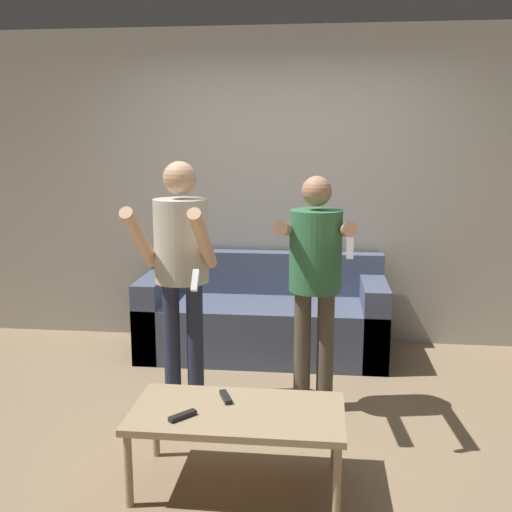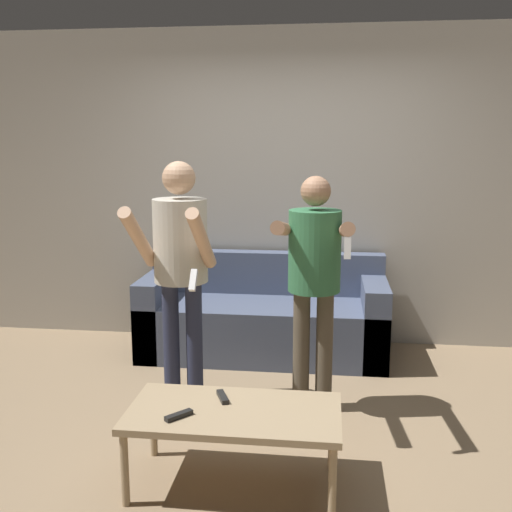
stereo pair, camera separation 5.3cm
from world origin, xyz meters
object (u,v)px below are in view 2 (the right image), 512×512
Objects in this scene: couch at (264,319)px; coffee_table at (234,417)px; person_standing_left at (180,255)px; remote_far at (223,397)px; remote_near at (179,415)px; person_standing_right at (314,267)px.

coffee_table is at bearing -88.11° from couch.
person_standing_left is 10.73× the size of remote_far.
remote_near is at bearing -126.32° from remote_far.
person_standing_left reaches higher than remote_near.
person_standing_left is 1.24m from remote_near.
person_standing_right reaches higher than remote_near.
couch is at bearing 67.26° from person_standing_left.
couch is 1.23× the size of person_standing_left.
person_standing_left reaches higher than coffee_table.
remote_near is at bearing -120.95° from person_standing_right.
remote_near and remote_far have the same top height.
coffee_table is 8.00× the size of remote_near.
couch is 1.32m from person_standing_right.
person_standing_right reaches higher than coffee_table.
coffee_table is 0.15m from remote_far.
person_standing_left is 12.07× the size of remote_near.
person_standing_left is 1.09m from remote_far.
person_standing_right is at bearing 60.78° from remote_far.
person_standing_right is 1.34m from remote_near.
remote_far is (-0.08, 0.12, 0.05)m from coffee_table.
person_standing_left is at bearing -112.74° from couch.
couch is at bearing 84.77° from remote_near.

